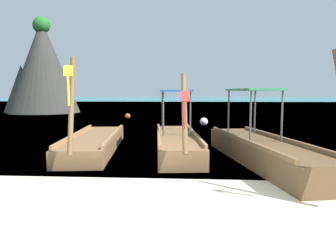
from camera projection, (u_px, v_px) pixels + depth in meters
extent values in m
plane|color=beige|center=(157.00, 192.00, 6.32)|extent=(120.00, 120.00, 0.00)
plane|color=teal|center=(187.00, 101.00, 66.86)|extent=(120.00, 120.00, 0.00)
cube|color=brown|center=(95.00, 143.00, 10.86)|extent=(2.01, 5.87, 0.48)
cube|color=#9F7246|center=(75.00, 135.00, 10.80)|extent=(0.69, 5.26, 0.10)
cube|color=#9F7246|center=(114.00, 134.00, 10.86)|extent=(0.69, 5.26, 0.10)
cylinder|color=brown|center=(71.00, 105.00, 7.72)|extent=(0.20, 0.72, 2.30)
cube|color=yellow|center=(68.00, 71.00, 7.44)|extent=(0.21, 0.14, 0.25)
cube|color=yellow|center=(69.00, 91.00, 7.46)|extent=(0.04, 0.08, 0.66)
cube|color=brown|center=(176.00, 143.00, 10.64)|extent=(1.80, 5.80, 0.53)
cube|color=#9F7246|center=(159.00, 134.00, 10.59)|extent=(0.62, 5.22, 0.10)
cube|color=#9F7246|center=(194.00, 133.00, 10.63)|extent=(0.62, 5.22, 0.10)
cylinder|color=brown|center=(184.00, 113.00, 7.53)|extent=(0.19, 0.74, 1.85)
cube|color=red|center=(185.00, 96.00, 7.37)|extent=(0.21, 0.15, 0.25)
cube|color=red|center=(185.00, 115.00, 7.39)|extent=(0.04, 0.08, 0.60)
cylinder|color=#4C4C51|center=(163.00, 114.00, 10.39)|extent=(0.05, 0.05, 1.39)
cylinder|color=#4C4C51|center=(190.00, 114.00, 10.42)|extent=(0.05, 0.05, 1.39)
cylinder|color=#4C4C51|center=(162.00, 111.00, 12.09)|extent=(0.05, 0.05, 1.39)
cylinder|color=#4C4C51|center=(186.00, 111.00, 12.12)|extent=(0.05, 0.05, 1.39)
cube|color=#235BA3|center=(175.00, 91.00, 11.18)|extent=(1.23, 2.01, 0.06)
cube|color=brown|center=(263.00, 152.00, 8.84)|extent=(2.41, 6.24, 0.60)
cube|color=brown|center=(243.00, 140.00, 8.74)|extent=(1.18, 5.54, 0.10)
cube|color=brown|center=(283.00, 139.00, 8.88)|extent=(1.18, 5.54, 0.10)
cylinder|color=#4C4C51|center=(251.00, 117.00, 8.54)|extent=(0.06, 0.06, 1.35)
cylinder|color=#4C4C51|center=(282.00, 116.00, 8.65)|extent=(0.06, 0.06, 1.35)
cylinder|color=#4C4C51|center=(229.00, 112.00, 10.35)|extent=(0.06, 0.06, 1.35)
cylinder|color=#4C4C51|center=(255.00, 112.00, 10.46)|extent=(0.06, 0.06, 1.35)
cube|color=#2D844C|center=(254.00, 90.00, 9.43)|extent=(1.42, 2.20, 0.06)
cone|color=#383833|center=(43.00, 66.00, 30.33)|extent=(6.45, 6.45, 8.60)
cone|color=#3D3D38|center=(22.00, 89.00, 31.35)|extent=(3.30, 3.30, 4.48)
sphere|color=#236B28|center=(41.00, 25.00, 29.95)|extent=(1.54, 1.54, 1.54)
sphere|color=#EA5119|center=(128.00, 116.00, 23.51)|extent=(0.39, 0.39, 0.39)
sphere|color=white|center=(204.00, 122.00, 18.73)|extent=(0.46, 0.46, 0.46)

